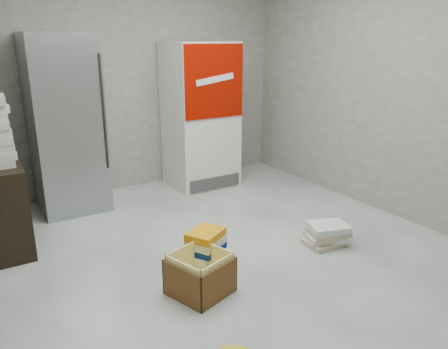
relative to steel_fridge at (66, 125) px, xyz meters
name	(u,v)px	position (x,y,z in m)	size (l,w,h in m)	color
ground	(245,265)	(0.90, -2.13, -0.95)	(5.00, 5.00, 0.00)	silver
room_shell	(249,44)	(0.90, -2.13, 0.85)	(4.04, 5.04, 2.82)	#A49F93
steel_fridge	(66,125)	(0.00, 0.00, 0.00)	(0.70, 0.72, 1.90)	#ACAEB4
coke_cooler	(200,115)	(1.65, -0.01, -0.05)	(0.80, 0.73, 1.80)	silver
phonebook_stack_main	(205,251)	(0.57, -2.04, -0.77)	(0.38, 0.36, 0.36)	#98714A
phonebook_stack_side	(326,234)	(1.76, -2.20, -0.85)	(0.42, 0.39, 0.21)	tan
cardboard_box	(200,277)	(0.38, -2.29, -0.82)	(0.50, 0.50, 0.32)	yellow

